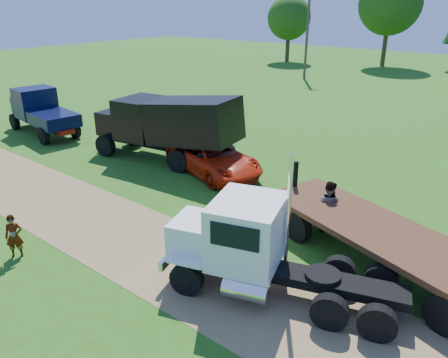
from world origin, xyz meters
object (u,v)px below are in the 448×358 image
Objects in this scene: black_dump_truck at (169,124)px; orange_pickup at (213,158)px; navy_truck at (40,111)px; white_semi_tractor at (249,245)px; flatbed_trailer at (386,240)px; spectator_a at (14,236)px.

black_dump_truck is 3.21m from orange_pickup.
orange_pickup is at bearing 13.37° from navy_truck.
white_semi_tractor is 4.60m from flatbed_trailer.
flatbed_trailer is (2.82, 3.61, -0.45)m from white_semi_tractor.
white_semi_tractor reaches higher than black_dump_truck.
flatbed_trailer is at bearing -91.10° from orange_pickup.
orange_pickup is 3.74× the size of spectator_a.
white_semi_tractor is 4.62× the size of spectator_a.
orange_pickup is (-6.92, 6.58, -0.64)m from white_semi_tractor.
navy_truck is 4.35× the size of spectator_a.
white_semi_tractor reaches higher than navy_truck.
navy_truck is at bearing -165.29° from flatbed_trailer.
navy_truck is at bearing 178.70° from black_dump_truck.
white_semi_tractor is at bearing -42.20° from black_dump_truck.
spectator_a is (-0.22, -10.12, -0.03)m from orange_pickup.
flatbed_trailer is at bearing -21.68° from black_dump_truck.
navy_truck is 1.16× the size of orange_pickup.
navy_truck is at bearing 148.06° from white_semi_tractor.
flatbed_trailer is 6.10× the size of spectator_a.
flatbed_trailer is at bearing 34.22° from white_semi_tractor.
navy_truck is 23.19m from flatbed_trailer.
spectator_a is at bearing -83.56° from black_dump_truck.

